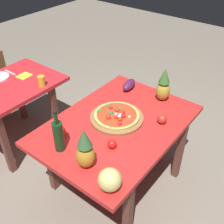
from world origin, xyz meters
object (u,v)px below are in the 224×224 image
(pizza, at_px, (117,115))
(drinking_glass_juice, at_px, (41,81))
(eggplant, at_px, (129,85))
(pizza_board, at_px, (117,118))
(background_table, at_px, (7,96))
(pineapple_left, at_px, (85,150))
(melon, at_px, (110,180))
(tomato_beside_pepper, at_px, (162,119))
(tomato_at_corner, at_px, (112,144))
(pineapple_right, at_px, (163,86))
(bell_pepper, at_px, (59,131))
(display_table, at_px, (117,130))
(wine_bottle, at_px, (59,135))
(knife_utensil, at_px, (10,72))
(napkin_folded, at_px, (24,76))

(pizza, xyz_separation_m, drinking_glass_juice, (-0.03, 0.92, 0.01))
(eggplant, bearing_deg, pizza_board, -156.86)
(background_table, height_order, eggplant, eggplant)
(pineapple_left, xyz_separation_m, drinking_glass_juice, (0.52, 1.07, -0.09))
(melon, distance_m, tomato_beside_pepper, 0.78)
(pizza, bearing_deg, pineapple_left, -165.03)
(tomato_beside_pepper, distance_m, drinking_glass_juice, 1.26)
(eggplant, height_order, tomato_at_corner, eggplant)
(melon, bearing_deg, drinking_glass_juice, 66.66)
(pizza_board, xyz_separation_m, melon, (-0.59, -0.39, 0.06))
(pizza_board, height_order, pineapple_right, pineapple_right)
(pizza, relative_size, pineapple_right, 1.18)
(melon, relative_size, bell_pepper, 1.54)
(pizza, bearing_deg, tomato_beside_pepper, -59.85)
(bell_pepper, relative_size, eggplant, 0.50)
(display_table, distance_m, pizza_board, 0.11)
(wine_bottle, height_order, tomato_at_corner, wine_bottle)
(pineapple_right, relative_size, drinking_glass_juice, 3.01)
(knife_utensil, relative_size, napkin_folded, 1.29)
(knife_utensil, bearing_deg, drinking_glass_juice, -86.89)
(background_table, relative_size, pizza, 2.88)
(pineapple_left, bearing_deg, melon, -101.30)
(background_table, xyz_separation_m, drinking_glass_juice, (0.24, -0.28, 0.16))
(tomato_beside_pepper, bearing_deg, pineapple_right, 29.17)
(wine_bottle, relative_size, pineapple_right, 1.08)
(pineapple_left, height_order, napkin_folded, pineapple_left)
(pineapple_right, distance_m, tomato_beside_pepper, 0.37)
(pizza_board, xyz_separation_m, pizza, (-0.00, -0.00, 0.03))
(melon, distance_m, tomato_at_corner, 0.37)
(bell_pepper, bearing_deg, melon, -103.92)
(pineapple_left, height_order, knife_utensil, pineapple_left)
(eggplant, height_order, napkin_folded, eggplant)
(wine_bottle, distance_m, pineapple_left, 0.26)
(wine_bottle, bearing_deg, background_table, 75.92)
(drinking_glass_juice, bearing_deg, pineapple_right, -63.95)
(background_table, bearing_deg, pineapple_left, -101.60)
(pizza_board, distance_m, pizza, 0.03)
(pizza_board, bearing_deg, display_table, -138.03)
(display_table, distance_m, drinking_glass_juice, 0.96)
(pineapple_right, bearing_deg, bell_pepper, 158.16)
(pizza_board, bearing_deg, drinking_glass_juice, 91.71)
(bell_pepper, bearing_deg, tomato_at_corner, -70.15)
(tomato_at_corner, xyz_separation_m, drinking_glass_juice, (0.27, 1.10, 0.02))
(pineapple_right, bearing_deg, melon, -167.58)
(melon, xyz_separation_m, tomato_beside_pepper, (0.78, 0.07, -0.04))
(wine_bottle, distance_m, melon, 0.51)
(pizza_board, height_order, bell_pepper, bell_pepper)
(background_table, distance_m, wine_bottle, 1.15)
(knife_utensil, bearing_deg, display_table, -89.99)
(display_table, distance_m, tomato_at_corner, 0.31)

